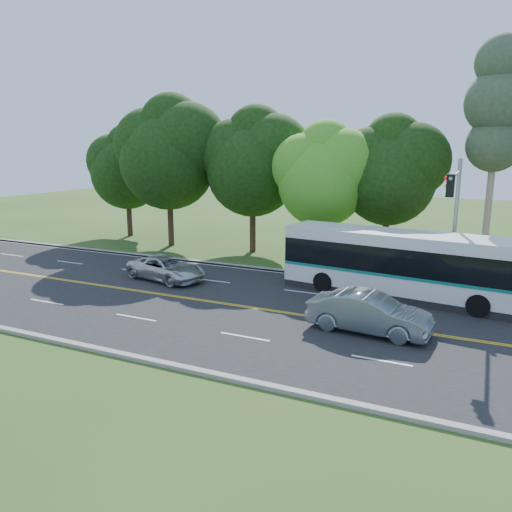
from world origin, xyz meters
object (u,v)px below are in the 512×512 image
at_px(traffic_signal, 454,208).
at_px(sedan, 369,313).
at_px(transit_bus, 408,266).
at_px(suv, 166,268).

xyz_separation_m(traffic_signal, sedan, (-2.57, -6.26, -3.82)).
bearing_deg(sedan, transit_bus, -2.07).
bearing_deg(suv, transit_bus, -68.26).
bearing_deg(traffic_signal, transit_bus, -163.48).
bearing_deg(transit_bus, sedan, -89.60).
distance_m(sedan, suv, 12.94).
bearing_deg(traffic_signal, suv, -169.27).
xyz_separation_m(transit_bus, sedan, (-0.66, -5.69, -0.82)).
bearing_deg(transit_bus, suv, -163.08).
bearing_deg(sedan, suv, 79.31).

